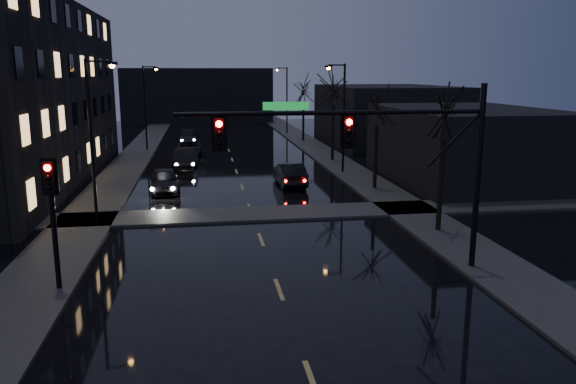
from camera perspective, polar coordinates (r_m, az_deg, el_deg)
name	(u,v)px	position (r m, az deg, el deg)	size (l,w,h in m)	color
sidewalk_left	(126,167)	(46.15, -16.09, 2.45)	(3.00, 140.00, 0.12)	#2D2D2B
sidewalk_right	(336,162)	(47.05, 4.91, 3.06)	(3.00, 140.00, 0.12)	#2D2D2B
sidewalk_cross	(252,214)	(29.69, -3.66, -2.24)	(40.00, 3.00, 0.12)	#2D2D2B
commercial_right_near	(466,145)	(40.67, 17.66, 4.60)	(10.00, 14.00, 5.00)	black
commercial_right_far	(386,114)	(61.49, 9.90, 7.79)	(12.00, 18.00, 6.00)	black
far_block	(198,95)	(88.23, -9.14, 9.70)	(22.00, 10.00, 8.00)	black
signal_mast	(382,144)	(20.33, 9.49, 4.81)	(11.11, 0.41, 7.00)	black
signal_pole_left	(52,206)	(20.29, -22.85, -1.33)	(0.35, 0.41, 4.53)	black
tree_near	(445,99)	(26.52, 15.71, 9.11)	(3.52, 3.52, 8.08)	black
tree_mid_a	(377,98)	(35.88, 9.07, 9.43)	(3.30, 3.30, 7.58)	black
tree_mid_b	(334,82)	(47.43, 4.65, 11.08)	(3.74, 3.74, 8.59)	black
tree_far	(304,85)	(61.15, 1.59, 10.81)	(3.43, 3.43, 7.88)	black
streetlight_l_near	(95,128)	(28.75, -19.02, 6.21)	(1.53, 0.28, 8.00)	black
streetlight_l_far	(147,101)	(55.47, -14.14, 9.00)	(1.53, 0.28, 8.00)	black
streetlight_r_mid	(341,109)	(41.48, 5.41, 8.40)	(1.53, 0.28, 8.00)	black
streetlight_r_far	(285,94)	(68.95, -0.29, 9.88)	(1.53, 0.28, 8.00)	black
oncoming_car_a	(165,180)	(36.05, -12.41, 1.18)	(1.77, 4.41, 1.50)	black
oncoming_car_b	(185,158)	(44.88, -10.38, 3.39)	(1.63, 4.69, 1.54)	black
oncoming_car_c	(189,148)	(51.60, -10.03, 4.40)	(2.22, 4.82, 1.34)	black
oncoming_car_d	(188,137)	(60.09, -10.08, 5.52)	(2.06, 5.06, 1.47)	black
lead_car	(290,174)	(37.31, 0.17, 1.83)	(1.59, 4.57, 1.51)	black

